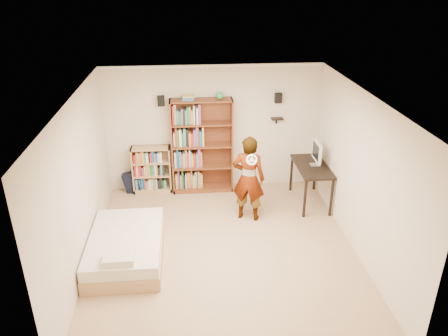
# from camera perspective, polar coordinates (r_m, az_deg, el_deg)

# --- Properties ---
(ground) EXTENTS (4.50, 5.00, 0.01)m
(ground) POSITION_cam_1_polar(r_m,az_deg,el_deg) (7.67, -0.07, -10.69)
(ground) COLOR tan
(ground) RESTS_ON ground
(room_shell) EXTENTS (4.52, 5.02, 2.71)m
(room_shell) POSITION_cam_1_polar(r_m,az_deg,el_deg) (6.80, -0.08, 1.50)
(room_shell) COLOR beige
(room_shell) RESTS_ON ground
(crown_molding) EXTENTS (4.50, 5.00, 0.06)m
(crown_molding) POSITION_cam_1_polar(r_m,az_deg,el_deg) (6.50, -0.08, 8.89)
(crown_molding) COLOR white
(crown_molding) RESTS_ON room_shell
(speaker_left) EXTENTS (0.14, 0.12, 0.20)m
(speaker_left) POSITION_cam_1_polar(r_m,az_deg,el_deg) (8.98, -8.22, 8.67)
(speaker_left) COLOR black
(speaker_left) RESTS_ON room_shell
(speaker_right) EXTENTS (0.14, 0.12, 0.20)m
(speaker_right) POSITION_cam_1_polar(r_m,az_deg,el_deg) (9.17, 7.11, 9.06)
(speaker_right) COLOR black
(speaker_right) RESTS_ON room_shell
(wall_shelf) EXTENTS (0.25, 0.16, 0.02)m
(wall_shelf) POSITION_cam_1_polar(r_m,az_deg,el_deg) (9.31, 6.95, 6.41)
(wall_shelf) COLOR black
(wall_shelf) RESTS_ON room_shell
(tall_bookshelf) EXTENTS (1.28, 0.37, 2.03)m
(tall_bookshelf) POSITION_cam_1_polar(r_m,az_deg,el_deg) (9.21, -2.88, 2.82)
(tall_bookshelf) COLOR brown
(tall_bookshelf) RESTS_ON ground
(low_bookshelf) EXTENTS (0.82, 0.31, 1.02)m
(low_bookshelf) POSITION_cam_1_polar(r_m,az_deg,el_deg) (9.47, -9.42, -0.20)
(low_bookshelf) COLOR tan
(low_bookshelf) RESTS_ON ground
(computer_desk) EXTENTS (0.61, 1.23, 0.84)m
(computer_desk) POSITION_cam_1_polar(r_m,az_deg,el_deg) (9.09, 11.22, -2.08)
(computer_desk) COLOR black
(computer_desk) RESTS_ON ground
(imac) EXTENTS (0.12, 0.49, 0.49)m
(imac) POSITION_cam_1_polar(r_m,az_deg,el_deg) (8.85, 11.89, 1.83)
(imac) COLOR white
(imac) RESTS_ON computer_desk
(daybed) EXTENTS (1.19, 1.84, 0.54)m
(daybed) POSITION_cam_1_polar(r_m,az_deg,el_deg) (7.52, -12.70, -9.68)
(daybed) COLOR white
(daybed) RESTS_ON ground
(person) EXTENTS (0.71, 0.58, 1.69)m
(person) POSITION_cam_1_polar(r_m,az_deg,el_deg) (8.19, 3.23, -1.40)
(person) COLOR black
(person) RESTS_ON ground
(wii_wheel) EXTENTS (0.20, 0.08, 0.21)m
(wii_wheel) POSITION_cam_1_polar(r_m,az_deg,el_deg) (7.69, 3.65, 1.08)
(wii_wheel) COLOR white
(wii_wheel) RESTS_ON person
(navy_bag) EXTENTS (0.35, 0.23, 0.47)m
(navy_bag) POSITION_cam_1_polar(r_m,az_deg,el_deg) (9.62, -11.95, -1.80)
(navy_bag) COLOR black
(navy_bag) RESTS_ON ground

